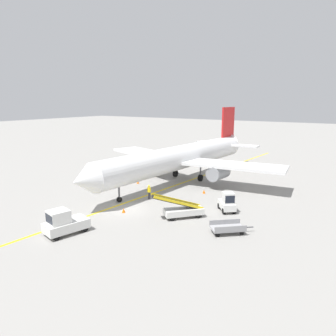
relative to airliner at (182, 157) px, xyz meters
name	(u,v)px	position (x,y,z in m)	size (l,w,h in m)	color
ground_plane	(126,210)	(1.13, -13.58, -3.42)	(300.00, 300.00, 0.00)	gray
taxi_line_yellow	(145,196)	(-0.05, -8.58, -3.41)	(0.30, 80.00, 0.01)	yellow
airliner	(182,157)	(0.00, 0.00, 0.00)	(28.48, 35.34, 10.10)	white
pushback_tug	(64,223)	(0.60, -21.06, -2.42)	(2.73, 3.96, 2.20)	silver
baggage_tug_near_wing	(227,203)	(10.25, -8.37, -2.49)	(2.53, 2.68, 2.10)	silver
belt_loader_forward_hold	(182,210)	(7.18, -12.27, -2.64)	(4.24, 4.58, 2.59)	silver
baggage_cart_loaded	(228,228)	(12.35, -13.42, -2.95)	(3.35, 3.09, 0.94)	#A5A5A8
ground_crew_marshaller	(149,192)	(1.11, -9.40, -2.51)	(0.36, 0.24, 1.70)	#26262D
safety_cone_nose_left	(204,192)	(5.40, -3.85, -3.20)	(0.36, 0.36, 0.44)	orange
safety_cone_nose_right	(138,182)	(-4.32, -4.56, -3.20)	(0.36, 0.36, 0.44)	orange
safety_cone_wingtip_left	(124,210)	(1.48, -14.35, -3.20)	(0.36, 0.36, 0.44)	orange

